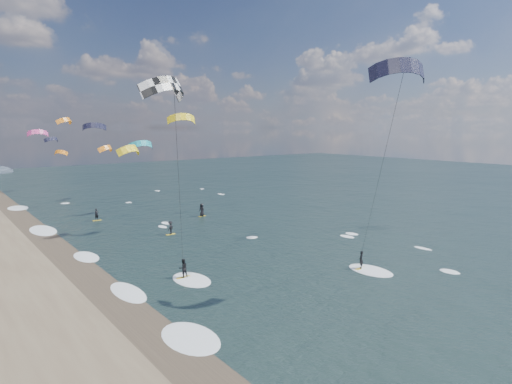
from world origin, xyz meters
TOP-DOWN VIEW (x-y plane):
  - ground at (0.00, 0.00)m, footprint 260.00×260.00m
  - wet_sand_strip at (-12.00, 10.00)m, footprint 3.00×240.00m
  - kitesurfer_near_a at (4.16, 2.92)m, footprint 7.64×9.01m
  - kitesurfer_near_b at (-8.29, 11.03)m, footprint 6.96×8.73m
  - far_kitesurfers at (2.42, 33.79)m, footprint 13.41×13.54m
  - bg_kite_field at (0.01, 58.50)m, footprint 12.21×65.72m
  - shoreline_surf at (-10.80, 14.75)m, footprint 2.40×79.40m

SIDE VIEW (x-z plane):
  - ground at x=0.00m, z-range 0.00..0.00m
  - shoreline_surf at x=-10.80m, z-range -0.06..0.06m
  - wet_sand_strip at x=-12.00m, z-range 0.00..0.01m
  - far_kitesurfers at x=2.42m, z-range -0.07..1.74m
  - kitesurfer_near_b at x=-8.29m, z-range 2.18..17.87m
  - bg_kite_field at x=0.01m, z-range 7.00..14.87m
  - kitesurfer_near_a at x=4.16m, z-range 4.10..21.12m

